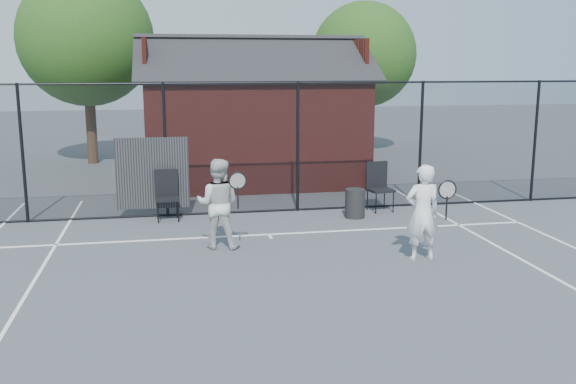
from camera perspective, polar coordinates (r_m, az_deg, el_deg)
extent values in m
plane|color=#4D5259|center=(10.17, 0.97, -8.17)|extent=(80.00, 80.00, 0.00)
cube|color=white|center=(12.99, -1.71, -3.78)|extent=(11.00, 0.06, 0.01)
cube|color=white|center=(12.84, -1.61, -3.96)|extent=(0.06, 0.30, 0.01)
cylinder|color=black|center=(14.83, -22.53, 3.14)|extent=(0.07, 0.07, 3.00)
cylinder|color=black|center=(14.51, -10.84, 3.64)|extent=(0.07, 0.07, 3.00)
cylinder|color=black|center=(14.81, 0.87, 4.00)|extent=(0.07, 0.07, 3.00)
cylinder|color=black|center=(15.68, 11.70, 4.18)|extent=(0.07, 0.07, 3.00)
cylinder|color=black|center=(17.05, 21.10, 4.21)|extent=(0.07, 0.07, 3.00)
cylinder|color=black|center=(14.52, -3.04, 9.66)|extent=(22.00, 0.04, 0.04)
cylinder|color=black|center=(14.90, -2.92, -1.72)|extent=(22.00, 0.04, 0.04)
cube|color=black|center=(14.64, -2.98, 3.90)|extent=(22.00, 3.00, 0.01)
cube|color=black|center=(14.57, -11.95, 1.64)|extent=(1.60, 0.04, 1.60)
cube|color=maroon|center=(18.64, -3.12, 5.51)|extent=(6.00, 4.00, 3.00)
cube|color=black|center=(17.56, -2.75, 11.79)|extent=(6.50, 2.36, 1.32)
cube|color=black|center=(19.54, -3.59, 11.74)|extent=(6.50, 2.36, 1.32)
cube|color=maroon|center=(18.39, -12.53, 11.52)|extent=(0.10, 2.80, 1.06)
cube|color=maroon|center=(19.16, 5.77, 11.71)|extent=(0.10, 2.80, 1.06)
cylinder|color=#371F16|center=(23.12, -17.08, 5.57)|extent=(0.36, 0.36, 2.52)
sphere|color=#204915|center=(23.04, -17.52, 12.85)|extent=(4.48, 4.48, 4.48)
cylinder|color=#371F16|center=(25.12, 6.62, 6.08)|extent=(0.36, 0.36, 2.23)
sphere|color=#204915|center=(25.02, 6.76, 12.03)|extent=(3.97, 3.97, 3.97)
imported|color=white|center=(11.40, 11.87, -1.81)|extent=(0.63, 0.42, 1.70)
torus|color=black|center=(11.11, 13.98, 0.21)|extent=(0.33, 0.03, 0.33)
cylinder|color=black|center=(11.17, 13.91, -1.39)|extent=(0.03, 0.03, 0.41)
imported|color=silver|center=(11.97, -6.24, -1.04)|extent=(0.97, 0.84, 1.69)
torus|color=black|center=(11.58, -4.50, 1.01)|extent=(0.33, 0.03, 0.33)
cylinder|color=black|center=(11.64, -4.47, -0.51)|extent=(0.03, 0.03, 0.40)
cube|color=black|center=(14.27, -10.69, -0.39)|extent=(0.54, 0.56, 1.08)
cube|color=black|center=(15.07, 8.24, 0.38)|extent=(0.61, 0.63, 1.12)
cylinder|color=black|center=(14.42, 5.98, -1.01)|extent=(0.53, 0.53, 0.65)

